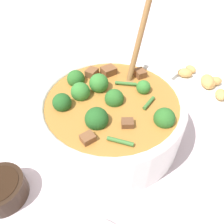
# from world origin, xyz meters

# --- Properties ---
(ground_plane) EXTENTS (4.00, 4.00, 0.00)m
(ground_plane) POSITION_xyz_m (0.00, 0.00, 0.00)
(ground_plane) COLOR silver
(stew_bowl) EXTENTS (0.33, 0.30, 0.31)m
(stew_bowl) POSITION_xyz_m (0.00, 0.00, 0.06)
(stew_bowl) COLOR white
(stew_bowl) RESTS_ON ground_plane
(condiment_bowl) EXTENTS (0.09, 0.09, 0.04)m
(condiment_bowl) POSITION_xyz_m (-0.23, 0.09, 0.02)
(condiment_bowl) COLOR black
(condiment_bowl) RESTS_ON ground_plane
(food_plate) EXTENTS (0.23, 0.23, 0.04)m
(food_plate) POSITION_xyz_m (0.29, -0.14, 0.01)
(food_plate) COLOR white
(food_plate) RESTS_ON ground_plane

